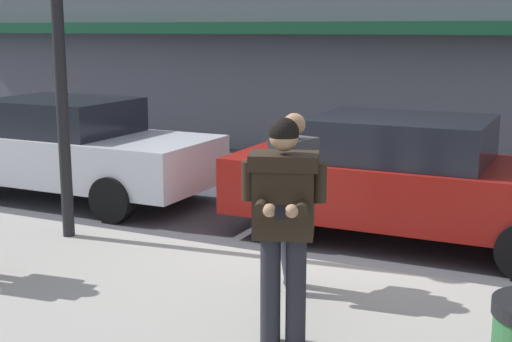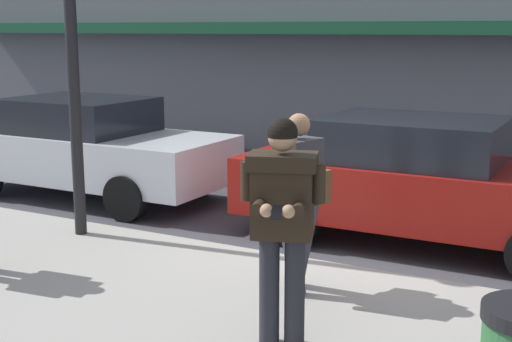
{
  "view_description": "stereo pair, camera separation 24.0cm",
  "coord_description": "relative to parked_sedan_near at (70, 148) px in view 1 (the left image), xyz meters",
  "views": [
    {
      "loc": [
        2.64,
        -7.1,
        2.59
      ],
      "look_at": [
        0.24,
        -2.15,
        1.49
      ],
      "focal_mm": 50.0,
      "sensor_mm": 36.0,
      "label": 1
    },
    {
      "loc": [
        2.85,
        -6.99,
        2.59
      ],
      "look_at": [
        0.24,
        -2.15,
        1.49
      ],
      "focal_mm": 50.0,
      "sensor_mm": 36.0,
      "label": 2
    }
  ],
  "objects": [
    {
      "name": "curb_paint_line",
      "position": [
        5.63,
        -1.29,
        -0.79
      ],
      "size": [
        28.0,
        0.12,
        0.01
      ],
      "primitive_type": "cube",
      "color": "silver",
      "rests_on": "ground"
    },
    {
      "name": "man_texting_on_phone",
      "position": [
        5.16,
        -3.6,
        0.46
      ],
      "size": [
        0.62,
        0.65,
        1.81
      ],
      "color": "#23232B",
      "rests_on": "sidewalk"
    },
    {
      "name": "parked_sedan_near",
      "position": [
        0.0,
        0.0,
        0.0
      ],
      "size": [
        4.51,
        1.94,
        1.54
      ],
      "color": "silver",
      "rests_on": "ground"
    },
    {
      "name": "ground_plane",
      "position": [
        4.63,
        -1.34,
        -0.79
      ],
      "size": [
        80.0,
        80.0,
        0.0
      ],
      "primitive_type": "plane",
      "color": "#3D3D42"
    },
    {
      "name": "pedestrian_with_bag",
      "position": [
        4.77,
        -2.46,
        0.32
      ],
      "size": [
        0.4,
        0.71,
        1.7
      ],
      "color": "#33333D",
      "rests_on": "sidewalk"
    },
    {
      "name": "parked_sedan_mid",
      "position": [
        5.27,
        0.02,
        0.0
      ],
      "size": [
        4.51,
        1.95,
        1.54
      ],
      "color": "maroon",
      "rests_on": "ground"
    }
  ]
}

